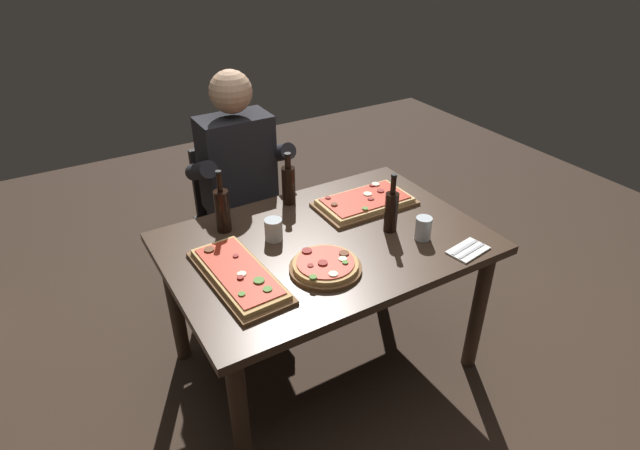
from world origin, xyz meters
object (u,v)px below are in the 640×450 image
object	(u,v)px
tumbler_near_camera	(423,228)
tumbler_far_side	(274,231)
pizza_rectangular_left	(239,275)
diner_chair	(237,212)
dining_table	(326,257)
wine_bottle_dark	(222,209)
vinegar_bottle_green	(289,184)
seated_diner	(242,181)
pizza_rectangular_front	(365,202)
oil_bottle_amber	(391,210)
pizza_round_far	(326,266)

from	to	relation	value
tumbler_near_camera	tumbler_far_side	size ratio (longest dim) A/B	1.06
pizza_rectangular_left	diner_chair	size ratio (longest dim) A/B	0.63
dining_table	wine_bottle_dark	bearing A→B (deg)	139.39
vinegar_bottle_green	diner_chair	distance (m)	0.60
diner_chair	seated_diner	size ratio (longest dim) A/B	0.65
pizza_rectangular_front	dining_table	bearing A→B (deg)	-153.06
wine_bottle_dark	seated_diner	distance (m)	0.52
wine_bottle_dark	diner_chair	bearing A→B (deg)	63.72
pizza_rectangular_front	tumbler_far_side	bearing A→B (deg)	-175.02
vinegar_bottle_green	tumbler_far_side	size ratio (longest dim) A/B	2.69
tumbler_far_side	tumbler_near_camera	bearing A→B (deg)	-30.36
oil_bottle_amber	seated_diner	size ratio (longest dim) A/B	0.21
tumbler_far_side	pizza_rectangular_left	bearing A→B (deg)	-142.80
seated_diner	tumbler_far_side	bearing A→B (deg)	-100.14
wine_bottle_dark	diner_chair	world-z (taller)	wine_bottle_dark
pizza_rectangular_left	wine_bottle_dark	xyz separation A→B (m)	(0.09, 0.38, 0.09)
pizza_round_far	seated_diner	bearing A→B (deg)	87.95
dining_table	seated_diner	size ratio (longest dim) A/B	1.05
pizza_rectangular_left	oil_bottle_amber	distance (m)	0.75
tumbler_near_camera	seated_diner	size ratio (longest dim) A/B	0.08
pizza_rectangular_front	tumbler_near_camera	bearing A→B (deg)	-83.23
tumbler_near_camera	vinegar_bottle_green	bearing A→B (deg)	120.69
dining_table	diner_chair	world-z (taller)	diner_chair
dining_table	tumbler_far_side	xyz separation A→B (m)	(-0.20, 0.12, 0.14)
dining_table	wine_bottle_dark	distance (m)	0.51
dining_table	oil_bottle_amber	bearing A→B (deg)	-15.64
wine_bottle_dark	tumbler_far_side	xyz separation A→B (m)	(0.16, -0.18, -0.07)
tumbler_near_camera	diner_chair	world-z (taller)	diner_chair
pizza_round_far	tumbler_far_side	distance (m)	0.33
pizza_round_far	diner_chair	bearing A→B (deg)	88.18
pizza_round_far	vinegar_bottle_green	world-z (taller)	vinegar_bottle_green
dining_table	diner_chair	distance (m)	0.87
dining_table	tumbler_near_camera	size ratio (longest dim) A/B	13.19
pizza_rectangular_left	tumbler_near_camera	size ratio (longest dim) A/B	5.19
pizza_round_far	pizza_rectangular_front	bearing A→B (deg)	38.83
pizza_rectangular_left	dining_table	bearing A→B (deg)	8.70
oil_bottle_amber	vinegar_bottle_green	distance (m)	0.54
pizza_rectangular_front	vinegar_bottle_green	size ratio (longest dim) A/B	1.80
dining_table	pizza_round_far	world-z (taller)	pizza_round_far
pizza_rectangular_left	wine_bottle_dark	bearing A→B (deg)	76.49
wine_bottle_dark	vinegar_bottle_green	world-z (taller)	wine_bottle_dark
oil_bottle_amber	diner_chair	world-z (taller)	oil_bottle_amber
vinegar_bottle_green	pizza_rectangular_left	bearing A→B (deg)	-135.84
pizza_rectangular_front	pizza_round_far	size ratio (longest dim) A/B	1.62
pizza_round_far	seated_diner	distance (m)	0.93
diner_chair	vinegar_bottle_green	bearing A→B (deg)	-77.12
pizza_rectangular_front	vinegar_bottle_green	xyz separation A→B (m)	(-0.31, 0.22, 0.09)
tumbler_far_side	wine_bottle_dark	bearing A→B (deg)	131.13
diner_chair	wine_bottle_dark	bearing A→B (deg)	-116.28
pizza_rectangular_front	tumbler_far_side	xyz separation A→B (m)	(-0.53, -0.05, 0.02)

